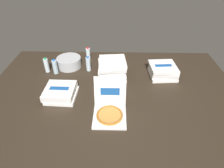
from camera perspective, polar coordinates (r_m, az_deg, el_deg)
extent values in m
cube|color=#2D2319|center=(2.26, 0.13, -4.56)|extent=(3.20, 2.40, 0.02)
cube|color=white|center=(2.03, -0.73, -9.86)|extent=(0.35, 0.35, 0.02)
cylinder|color=#C6893D|center=(2.01, -0.74, -9.46)|extent=(0.28, 0.28, 0.02)
torus|color=#A96324|center=(2.00, -0.74, -9.28)|extent=(0.28, 0.28, 0.02)
cube|color=white|center=(2.05, -0.59, -2.19)|extent=(0.35, 0.08, 0.35)
cube|color=#19519E|center=(2.04, -0.60, -2.33)|extent=(0.21, 0.02, 0.09)
cube|color=white|center=(2.35, -14.96, -3.32)|extent=(0.37, 0.37, 0.04)
cube|color=#19519E|center=(2.33, -15.05, -2.90)|extent=(0.23, 0.07, 0.00)
cube|color=white|center=(2.33, -15.48, -2.45)|extent=(0.37, 0.37, 0.04)
cube|color=#19519E|center=(2.31, -15.57, -2.02)|extent=(0.23, 0.08, 0.00)
cube|color=white|center=(2.30, -15.64, -1.70)|extent=(0.36, 0.36, 0.04)
cube|color=#19519E|center=(2.29, -15.73, -1.26)|extent=(0.23, 0.07, 0.00)
cube|color=white|center=(2.72, 15.05, 2.82)|extent=(0.37, 0.37, 0.04)
cube|color=white|center=(2.71, 15.20, 3.67)|extent=(0.35, 0.35, 0.04)
cube|color=white|center=(2.68, 15.36, 4.34)|extent=(0.35, 0.35, 0.04)
cube|color=white|center=(2.65, 15.29, 5.04)|extent=(0.37, 0.37, 0.04)
cube|color=#19519E|center=(2.64, 15.37, 5.46)|extent=(0.23, 0.08, 0.00)
cube|color=white|center=(2.61, 0.11, 2.65)|extent=(0.39, 0.39, 0.04)
cube|color=#19519E|center=(2.60, 0.11, 3.06)|extent=(0.23, 0.09, 0.00)
cube|color=white|center=(2.58, 0.18, 3.38)|extent=(0.35, 0.35, 0.04)
cube|color=#19519E|center=(2.57, 0.19, 3.80)|extent=(0.23, 0.06, 0.00)
cube|color=white|center=(2.56, 0.20, 4.12)|extent=(0.36, 0.36, 0.04)
cube|color=#19519E|center=(2.55, 0.21, 4.55)|extent=(0.23, 0.07, 0.00)
cube|color=white|center=(2.55, -0.14, 5.12)|extent=(0.35, 0.35, 0.04)
cube|color=white|center=(2.52, -0.07, 5.77)|extent=(0.39, 0.39, 0.04)
cube|color=#19519E|center=(2.50, -0.07, 6.21)|extent=(0.23, 0.09, 0.00)
cube|color=white|center=(2.51, 0.19, 6.76)|extent=(0.38, 0.38, 0.04)
cylinder|color=#B7BABF|center=(2.89, -12.92, 6.48)|extent=(0.36, 0.36, 0.15)
cylinder|color=white|center=(2.99, -7.25, 8.92)|extent=(0.07, 0.07, 0.20)
cylinder|color=red|center=(2.94, -7.42, 10.80)|extent=(0.04, 0.04, 0.02)
cylinder|color=silver|center=(2.76, -16.95, 4.99)|extent=(0.07, 0.07, 0.20)
cylinder|color=blue|center=(2.71, -17.35, 6.96)|extent=(0.04, 0.04, 0.02)
cylinder|color=white|center=(2.84, -19.28, 5.38)|extent=(0.07, 0.07, 0.20)
cylinder|color=#239951|center=(2.79, -19.73, 7.29)|extent=(0.04, 0.04, 0.02)
cylinder|color=silver|center=(2.73, -7.22, 6.00)|extent=(0.07, 0.07, 0.20)
cylinder|color=blue|center=(2.68, -7.40, 8.02)|extent=(0.04, 0.04, 0.02)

